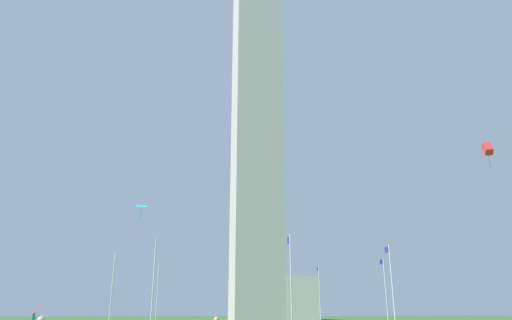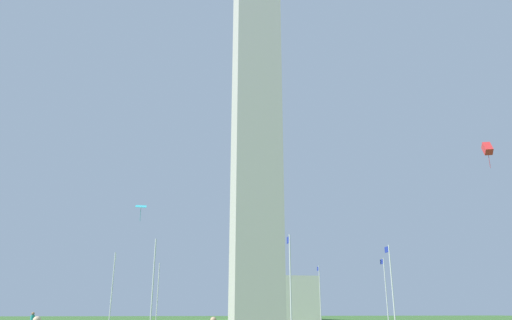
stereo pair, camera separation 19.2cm
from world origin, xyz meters
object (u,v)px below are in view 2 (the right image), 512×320
at_px(obelisk_monument, 256,115).
at_px(distant_building, 276,300).
at_px(flagpole_n, 237,292).
at_px(kite_cyan_diamond, 141,207).
at_px(flagpole_nw, 320,291).
at_px(kite_red_box, 487,149).
at_px(flagpole_s, 290,278).
at_px(flagpole_e, 112,286).
at_px(flagpole_ne, 158,290).
at_px(flagpole_se, 153,280).
at_px(flagpole_sw, 392,282).
at_px(flagpole_w, 386,288).

distance_m(obelisk_monument, distant_building, 50.50).
distance_m(flagpole_n, kite_cyan_diamond, 33.43).
relative_size(flagpole_nw, distant_building, 0.32).
bearing_deg(kite_red_box, flagpole_n, 26.44).
bearing_deg(flagpole_s, distant_building, -11.42).
distance_m(flagpole_s, flagpole_nw, 32.63).
xyz_separation_m(flagpole_e, flagpole_nw, (12.49, -30.15, 0.00)).
bearing_deg(kite_cyan_diamond, flagpole_ne, -4.14).
bearing_deg(obelisk_monument, flagpole_se, 134.87).
xyz_separation_m(flagpole_ne, distant_building, (30.00, -24.64, -0.58)).
distance_m(flagpole_sw, flagpole_w, 13.52).
bearing_deg(obelisk_monument, flagpole_nw, -44.87).
xyz_separation_m(flagpole_ne, flagpole_se, (-24.98, 0.00, 0.00)).
distance_m(kite_cyan_diamond, distant_building, 60.77).
bearing_deg(flagpole_e, flagpole_se, -157.50).
bearing_deg(flagpole_nw, flagpole_s, 157.50).
height_order(obelisk_monument, kite_red_box, obelisk_monument).
bearing_deg(flagpole_sw, obelisk_monument, 45.13).
distance_m(flagpole_w, kite_cyan_diamond, 34.76).
bearing_deg(flagpole_se, flagpole_s, -112.50).
bearing_deg(flagpole_n, flagpole_s, 180.00).
relative_size(flagpole_se, kite_cyan_diamond, 4.93).
bearing_deg(flagpole_nw, kite_cyan_diamond, 132.12).
xyz_separation_m(flagpole_se, flagpole_s, (-5.17, -12.49, 0.00)).
bearing_deg(obelisk_monument, flagpole_ne, 44.87).
height_order(flagpole_n, distant_building, flagpole_n).
bearing_deg(flagpole_nw, flagpole_w, -157.50).
height_order(flagpole_n, flagpole_e, same).
xyz_separation_m(flagpole_sw, kite_cyan_diamond, (0.81, 26.73, 7.35)).
bearing_deg(kite_cyan_diamond, flagpole_s, -112.78).
xyz_separation_m(obelisk_monument, distant_building, (42.54, -12.15, -24.35)).
relative_size(flagpole_n, flagpole_e, 1.00).
xyz_separation_m(flagpole_ne, flagpole_nw, (-0.00, -24.98, 0.00)).
bearing_deg(kite_cyan_diamond, flagpole_e, 16.33).
bearing_deg(flagpole_s, obelisk_monument, -0.00).
relative_size(flagpole_ne, flagpole_e, 1.00).
bearing_deg(flagpole_w, kite_cyan_diamond, 110.11).
height_order(flagpole_n, kite_red_box, kite_red_box).
xyz_separation_m(flagpole_n, flagpole_ne, (-5.17, 12.49, 0.00)).
relative_size(flagpole_w, kite_red_box, 3.18).
bearing_deg(distant_building, flagpole_ne, 140.61).
bearing_deg(flagpole_ne, flagpole_n, -67.50).
bearing_deg(flagpole_w, kite_red_box, -175.11).
bearing_deg(kite_red_box, flagpole_sw, 37.71).
bearing_deg(flagpole_nw, flagpole_n, 67.50).
relative_size(flagpole_s, flagpole_w, 1.00).
bearing_deg(flagpole_e, flagpole_ne, -22.50).
height_order(flagpole_e, flagpole_s, same).
bearing_deg(flagpole_e, flagpole_sw, -112.50).
xyz_separation_m(obelisk_monument, flagpole_w, (0.06, -17.66, -23.77)).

